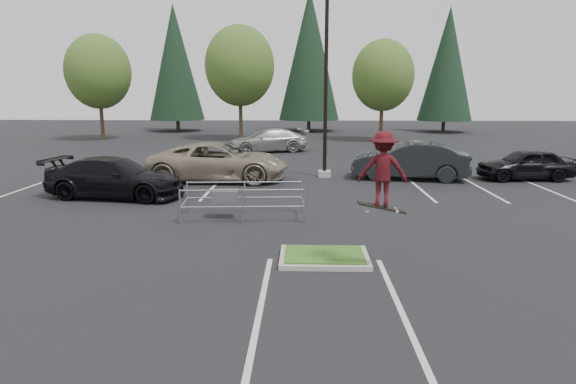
{
  "coord_description": "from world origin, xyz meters",
  "views": [
    {
      "loc": [
        -0.53,
        -11.4,
        4.1
      ],
      "look_at": [
        -0.95,
        1.5,
        1.41
      ],
      "focal_mm": 30.0,
      "sensor_mm": 36.0,
      "label": 1
    }
  ],
  "objects_px": {
    "decid_c": "(383,78)",
    "car_far_silver": "(269,140)",
    "decid_a": "(98,74)",
    "car_l_tan": "(219,162)",
    "light_pole": "(326,82)",
    "conif_b": "(309,55)",
    "conif_c": "(447,64)",
    "skateboarder": "(383,169)",
    "car_r_black": "(526,164)",
    "conif_a": "(175,63)",
    "car_r_charc": "(409,161)",
    "decid_b": "(240,69)",
    "car_l_black": "(114,178)",
    "cart_corral": "(230,197)"
  },
  "relations": [
    {
      "from": "conif_b",
      "to": "light_pole",
      "type": "bearing_deg",
      "value": -88.99
    },
    {
      "from": "decid_c",
      "to": "conif_b",
      "type": "height_order",
      "value": "conif_b"
    },
    {
      "from": "conif_a",
      "to": "car_r_charc",
      "type": "bearing_deg",
      "value": -57.01
    },
    {
      "from": "conif_c",
      "to": "car_r_charc",
      "type": "distance_m",
      "value": 30.16
    },
    {
      "from": "car_r_black",
      "to": "cart_corral",
      "type": "bearing_deg",
      "value": -62.94
    },
    {
      "from": "cart_corral",
      "to": "car_far_silver",
      "type": "bearing_deg",
      "value": 86.13
    },
    {
      "from": "conif_a",
      "to": "car_r_charc",
      "type": "height_order",
      "value": "conif_a"
    },
    {
      "from": "decid_b",
      "to": "car_r_charc",
      "type": "relative_size",
      "value": 1.78
    },
    {
      "from": "light_pole",
      "to": "car_r_black",
      "type": "xyz_separation_m",
      "value": [
        9.5,
        -0.5,
        -3.82
      ]
    },
    {
      "from": "decid_a",
      "to": "decid_c",
      "type": "distance_m",
      "value": 24.0
    },
    {
      "from": "car_l_tan",
      "to": "car_l_black",
      "type": "height_order",
      "value": "car_l_tan"
    },
    {
      "from": "decid_c",
      "to": "decid_b",
      "type": "bearing_deg",
      "value": 176.66
    },
    {
      "from": "car_l_tan",
      "to": "light_pole",
      "type": "bearing_deg",
      "value": -75.79
    },
    {
      "from": "car_r_charc",
      "to": "decid_b",
      "type": "bearing_deg",
      "value": -142.51
    },
    {
      "from": "car_l_tan",
      "to": "car_l_black",
      "type": "relative_size",
      "value": 1.18
    },
    {
      "from": "decid_c",
      "to": "car_far_silver",
      "type": "height_order",
      "value": "decid_c"
    },
    {
      "from": "light_pole",
      "to": "conif_b",
      "type": "xyz_separation_m",
      "value": [
        -0.5,
        28.5,
        3.29
      ]
    },
    {
      "from": "car_l_tan",
      "to": "car_r_charc",
      "type": "height_order",
      "value": "car_l_tan"
    },
    {
      "from": "conif_a",
      "to": "skateboarder",
      "type": "distance_m",
      "value": 43.97
    },
    {
      "from": "conif_a",
      "to": "car_r_charc",
      "type": "distance_m",
      "value": 34.54
    },
    {
      "from": "car_l_tan",
      "to": "skateboarder",
      "type": "bearing_deg",
      "value": -153.22
    },
    {
      "from": "decid_a",
      "to": "car_far_silver",
      "type": "height_order",
      "value": "decid_a"
    },
    {
      "from": "conif_c",
      "to": "car_l_tan",
      "type": "height_order",
      "value": "conif_c"
    },
    {
      "from": "car_l_black",
      "to": "car_r_black",
      "type": "relative_size",
      "value": 1.25
    },
    {
      "from": "cart_corral",
      "to": "car_r_charc",
      "type": "relative_size",
      "value": 0.75
    },
    {
      "from": "conif_c",
      "to": "decid_b",
      "type": "bearing_deg",
      "value": -155.86
    },
    {
      "from": "decid_a",
      "to": "car_far_silver",
      "type": "xyz_separation_m",
      "value": [
        15.06,
        -8.03,
        -4.79
      ]
    },
    {
      "from": "decid_c",
      "to": "conif_a",
      "type": "height_order",
      "value": "conif_a"
    },
    {
      "from": "decid_a",
      "to": "car_l_tan",
      "type": "xyz_separation_m",
      "value": [
        13.51,
        -19.2,
        -4.69
      ]
    },
    {
      "from": "light_pole",
      "to": "conif_a",
      "type": "bearing_deg",
      "value": 117.38
    },
    {
      "from": "light_pole",
      "to": "car_l_tan",
      "type": "relative_size",
      "value": 1.57
    },
    {
      "from": "cart_corral",
      "to": "conif_a",
      "type": "bearing_deg",
      "value": 103.19
    },
    {
      "from": "decid_c",
      "to": "conif_c",
      "type": "xyz_separation_m",
      "value": [
        8.01,
        9.67,
        1.59
      ]
    },
    {
      "from": "light_pole",
      "to": "conif_b",
      "type": "distance_m",
      "value": 28.69
    },
    {
      "from": "car_far_silver",
      "to": "car_l_tan",
      "type": "bearing_deg",
      "value": -23.72
    },
    {
      "from": "skateboarder",
      "to": "car_l_black",
      "type": "relative_size",
      "value": 0.33
    },
    {
      "from": "decid_a",
      "to": "conif_b",
      "type": "xyz_separation_m",
      "value": [
        18.01,
        10.47,
        2.27
      ]
    },
    {
      "from": "decid_a",
      "to": "cart_corral",
      "type": "xyz_separation_m",
      "value": [
        15.06,
        -26.06,
        -4.88
      ]
    },
    {
      "from": "conif_b",
      "to": "car_far_silver",
      "type": "relative_size",
      "value": 2.64
    },
    {
      "from": "decid_a",
      "to": "decid_b",
      "type": "bearing_deg",
      "value": 2.39
    },
    {
      "from": "decid_c",
      "to": "cart_corral",
      "type": "xyz_separation_m",
      "value": [
        -8.94,
        -25.86,
        -4.55
      ]
    },
    {
      "from": "cart_corral",
      "to": "car_far_silver",
      "type": "xyz_separation_m",
      "value": [
        0.0,
        18.03,
        0.09
      ]
    },
    {
      "from": "decid_b",
      "to": "conif_c",
      "type": "relative_size",
      "value": 0.77
    },
    {
      "from": "car_l_tan",
      "to": "car_l_black",
      "type": "xyz_separation_m",
      "value": [
        -3.5,
        -3.83,
        -0.11
      ]
    },
    {
      "from": "car_l_black",
      "to": "car_r_black",
      "type": "height_order",
      "value": "car_l_black"
    },
    {
      "from": "conif_a",
      "to": "skateboarder",
      "type": "relative_size",
      "value": 7.15
    },
    {
      "from": "light_pole",
      "to": "conif_b",
      "type": "height_order",
      "value": "conif_b"
    },
    {
      "from": "conif_c",
      "to": "skateboarder",
      "type": "relative_size",
      "value": 6.88
    },
    {
      "from": "conif_b",
      "to": "car_r_black",
      "type": "bearing_deg",
      "value": -70.97
    },
    {
      "from": "conif_b",
      "to": "car_r_black",
      "type": "height_order",
      "value": "conif_b"
    }
  ]
}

